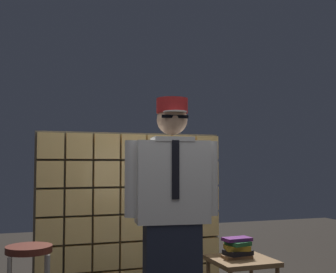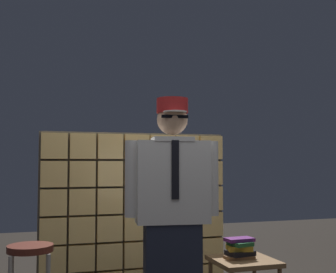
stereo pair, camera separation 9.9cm
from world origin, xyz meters
The scene contains 5 objects.
glass_block_wall centered at (0.00, 1.49, 0.82)m, with size 1.96×0.10×1.68m.
standing_person centered at (0.01, 0.26, 0.96)m, with size 0.74×0.35×1.85m.
bar_stool centered at (-1.03, 0.52, 0.55)m, with size 0.34×0.34×0.73m.
side_table centered at (0.74, 0.53, 0.45)m, with size 0.52×0.52×0.51m.
book_stack centered at (0.72, 0.56, 0.60)m, with size 0.27×0.22×0.18m.
Camera 2 is at (-0.99, -2.91, 1.35)m, focal length 45.96 mm.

